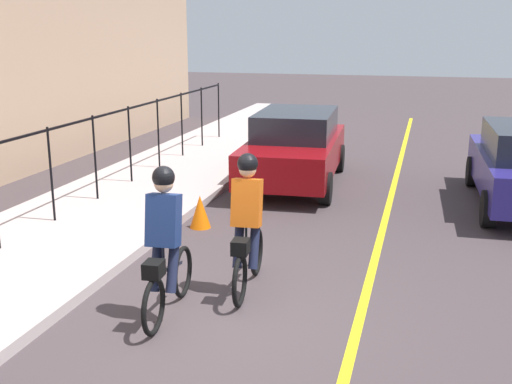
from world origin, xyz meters
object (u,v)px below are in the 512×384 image
cyclist_lead (247,225)px  parked_sedan_rear (295,147)px  traffic_cone_near (200,212)px  cyclist_follow (165,244)px

cyclist_lead → parked_sedan_rear: size_ratio=0.41×
cyclist_lead → traffic_cone_near: bearing=28.7°
cyclist_lead → cyclist_follow: (-0.96, 0.71, 0.00)m
cyclist_lead → traffic_cone_near: size_ratio=3.21×
cyclist_follow → cyclist_lead: bearing=-40.4°
cyclist_follow → parked_sedan_rear: cyclist_follow is taller
parked_sedan_rear → traffic_cone_near: parked_sedan_rear is taller
cyclist_follow → traffic_cone_near: cyclist_follow is taller
cyclist_lead → cyclist_follow: bearing=139.6°
cyclist_lead → cyclist_follow: size_ratio=1.00×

